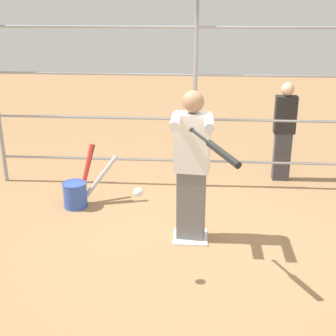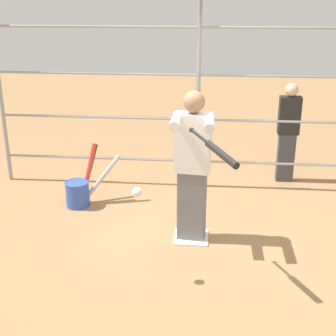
{
  "view_description": "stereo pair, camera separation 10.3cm",
  "coord_description": "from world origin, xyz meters",
  "px_view_note": "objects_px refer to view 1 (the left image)",
  "views": [
    {
      "loc": [
        -0.08,
        4.91,
        2.73
      ],
      "look_at": [
        0.24,
        0.36,
        1.01
      ],
      "focal_mm": 50.0,
      "sensor_mm": 36.0,
      "label": 1
    },
    {
      "loc": [
        -0.18,
        4.9,
        2.73
      ],
      "look_at": [
        0.24,
        0.36,
        1.01
      ],
      "focal_mm": 50.0,
      "sensor_mm": 36.0,
      "label": 2
    }
  ],
  "objects_px": {
    "bat_bucket": "(78,191)",
    "batter": "(192,163)",
    "softball_in_flight": "(138,192)",
    "baseball_bat_swinging": "(219,150)",
    "bystander_behind_fence": "(284,131)"
  },
  "relations": [
    {
      "from": "batter",
      "to": "bystander_behind_fence",
      "type": "height_order",
      "value": "batter"
    },
    {
      "from": "bat_bucket",
      "to": "baseball_bat_swinging",
      "type": "bearing_deg",
      "value": 137.25
    },
    {
      "from": "baseball_bat_swinging",
      "to": "softball_in_flight",
      "type": "xyz_separation_m",
      "value": [
        0.74,
        0.03,
        -0.42
      ]
    },
    {
      "from": "baseball_bat_swinging",
      "to": "bystander_behind_fence",
      "type": "relative_size",
      "value": 0.47
    },
    {
      "from": "baseball_bat_swinging",
      "to": "bystander_behind_fence",
      "type": "bearing_deg",
      "value": -110.94
    },
    {
      "from": "bat_bucket",
      "to": "bystander_behind_fence",
      "type": "height_order",
      "value": "bystander_behind_fence"
    },
    {
      "from": "batter",
      "to": "baseball_bat_swinging",
      "type": "bearing_deg",
      "value": 106.51
    },
    {
      "from": "baseball_bat_swinging",
      "to": "bat_bucket",
      "type": "relative_size",
      "value": 0.86
    },
    {
      "from": "bat_bucket",
      "to": "batter",
      "type": "bearing_deg",
      "value": 152.6
    },
    {
      "from": "batter",
      "to": "baseball_bat_swinging",
      "type": "relative_size",
      "value": 2.46
    },
    {
      "from": "bystander_behind_fence",
      "to": "baseball_bat_swinging",
      "type": "bearing_deg",
      "value": 69.06
    },
    {
      "from": "batter",
      "to": "baseball_bat_swinging",
      "type": "distance_m",
      "value": 1.0
    },
    {
      "from": "baseball_bat_swinging",
      "to": "softball_in_flight",
      "type": "bearing_deg",
      "value": 2.59
    },
    {
      "from": "softball_in_flight",
      "to": "baseball_bat_swinging",
      "type": "bearing_deg",
      "value": -177.41
    },
    {
      "from": "softball_in_flight",
      "to": "bystander_behind_fence",
      "type": "height_order",
      "value": "bystander_behind_fence"
    }
  ]
}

